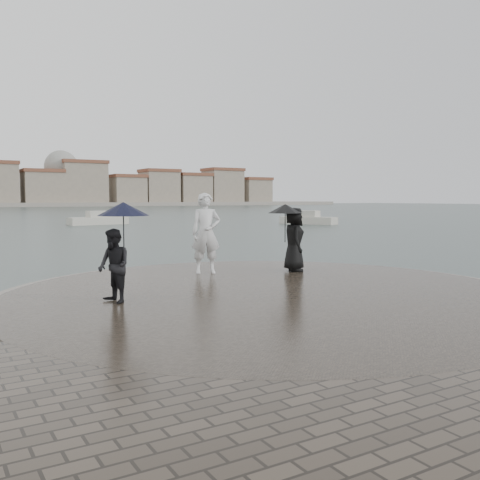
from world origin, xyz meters
TOP-DOWN VIEW (x-y plane):
  - ground at (0.00, 0.00)m, footprint 400.00×400.00m
  - kerb_ring at (0.00, 3.50)m, footprint 12.50×12.50m
  - quay_tip at (0.00, 3.50)m, footprint 11.90×11.90m
  - statue at (0.14, 6.91)m, footprint 0.95×0.77m
  - visitor_left at (-3.34, 4.06)m, footprint 1.13×1.06m
  - visitor_right at (2.46, 5.99)m, footprint 1.23×1.15m
  - boats at (5.43, 42.96)m, footprint 36.75×29.38m

SIDE VIEW (x-z plane):
  - ground at x=0.00m, z-range 0.00..0.00m
  - kerb_ring at x=0.00m, z-range 0.00..0.32m
  - quay_tip at x=0.00m, z-range 0.00..0.36m
  - boats at x=5.43m, z-range -0.37..1.13m
  - visitor_right at x=2.46m, z-range 0.51..2.46m
  - statue at x=0.14m, z-range 0.36..2.63m
  - visitor_left at x=-3.34m, z-range 0.48..2.52m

